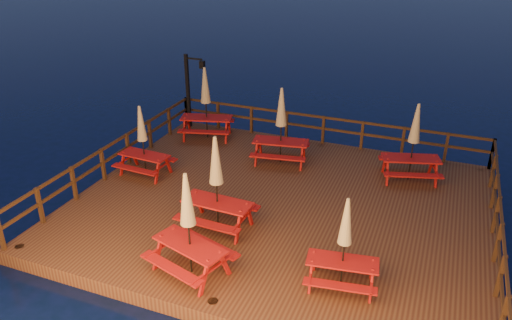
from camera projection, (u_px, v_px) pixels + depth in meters
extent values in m
plane|color=black|center=(280.00, 215.00, 15.12)|extent=(500.00, 500.00, 0.00)
cube|color=#482417|center=(281.00, 209.00, 15.03)|extent=(12.00, 10.00, 0.40)
cylinder|color=#331910|center=(25.00, 268.00, 13.26)|extent=(0.24, 0.24, 1.40)
cylinder|color=#331910|center=(191.00, 141.00, 20.98)|extent=(0.24, 0.24, 1.40)
cylinder|color=#331910|center=(320.00, 162.00, 19.10)|extent=(0.24, 0.24, 1.40)
cylinder|color=#331910|center=(477.00, 188.00, 17.23)|extent=(0.24, 0.24, 1.40)
cube|color=#331910|center=(324.00, 117.00, 18.56)|extent=(11.70, 0.06, 0.09)
cube|color=#331910|center=(323.00, 128.00, 18.75)|extent=(11.70, 0.06, 0.09)
cube|color=#331910|center=(212.00, 114.00, 20.34)|extent=(0.10, 0.10, 1.10)
cube|color=#331910|center=(323.00, 130.00, 18.78)|extent=(0.10, 0.10, 1.10)
cube|color=#331910|center=(455.00, 149.00, 17.21)|extent=(0.10, 0.10, 1.10)
cube|color=#331910|center=(114.00, 142.00, 16.45)|extent=(0.06, 9.70, 0.09)
cube|color=#331910|center=(116.00, 155.00, 16.64)|extent=(0.06, 9.70, 0.09)
cube|color=#331910|center=(28.00, 213.00, 13.41)|extent=(0.10, 0.10, 1.10)
cube|color=#331910|center=(116.00, 156.00, 16.66)|extent=(0.10, 0.10, 1.10)
cube|color=#331910|center=(175.00, 118.00, 19.92)|extent=(0.10, 0.10, 1.10)
cube|color=#331910|center=(501.00, 211.00, 12.54)|extent=(0.06, 9.70, 0.09)
cube|color=#331910|center=(497.00, 226.00, 12.73)|extent=(0.06, 9.70, 0.09)
cube|color=#331910|center=(497.00, 228.00, 12.76)|extent=(0.10, 0.10, 1.10)
cube|color=#331910|center=(493.00, 166.00, 16.01)|extent=(0.10, 0.10, 1.10)
cube|color=black|center=(188.00, 91.00, 19.97)|extent=(0.12, 0.12, 3.00)
cube|color=black|center=(194.00, 59.00, 19.27)|extent=(0.70, 0.06, 0.06)
cube|color=black|center=(202.00, 65.00, 19.24)|extent=(0.18, 0.18, 0.28)
sphere|color=#FFCA66|center=(202.00, 65.00, 19.24)|extent=(0.14, 0.14, 0.14)
cube|color=#9A110E|center=(207.00, 118.00, 19.20)|extent=(2.08, 1.26, 0.05)
cube|color=#9A110E|center=(210.00, 120.00, 19.92)|extent=(1.96, 0.82, 0.05)
cube|color=#9A110E|center=(204.00, 132.00, 18.75)|extent=(1.96, 0.82, 0.05)
cube|color=#9A110E|center=(189.00, 123.00, 19.77)|extent=(0.09, 0.12, 0.81)
cube|color=#9A110E|center=(184.00, 130.00, 19.13)|extent=(0.09, 0.12, 0.81)
cube|color=#9A110E|center=(229.00, 125.00, 19.62)|extent=(0.09, 0.12, 0.81)
cube|color=#9A110E|center=(226.00, 132.00, 18.97)|extent=(0.09, 0.12, 0.81)
cylinder|color=black|center=(206.00, 104.00, 18.96)|extent=(0.05, 0.05, 2.71)
cone|color=tan|center=(205.00, 85.00, 18.64)|extent=(0.39, 0.39, 1.36)
sphere|color=black|center=(204.00, 69.00, 18.37)|extent=(0.08, 0.08, 0.08)
cube|color=#9A110E|center=(144.00, 155.00, 16.40)|extent=(1.71, 0.75, 0.05)
cube|color=#9A110E|center=(155.00, 156.00, 16.98)|extent=(1.69, 0.36, 0.05)
cube|color=#9A110E|center=(135.00, 169.00, 16.07)|extent=(1.69, 0.36, 0.05)
cube|color=#9A110E|center=(134.00, 157.00, 17.07)|extent=(0.06, 0.10, 0.70)
cube|color=#9A110E|center=(122.00, 164.00, 16.57)|extent=(0.06, 0.10, 0.70)
cube|color=#9A110E|center=(168.00, 165.00, 16.54)|extent=(0.06, 0.10, 0.70)
cube|color=#9A110E|center=(157.00, 172.00, 16.04)|extent=(0.06, 0.10, 0.70)
cylinder|color=black|center=(143.00, 142.00, 16.20)|extent=(0.04, 0.04, 2.33)
cone|color=tan|center=(141.00, 123.00, 15.92)|extent=(0.34, 0.34, 1.16)
sphere|color=black|center=(139.00, 107.00, 15.69)|extent=(0.07, 0.07, 0.07)
cube|color=#9A110E|center=(411.00, 158.00, 16.02)|extent=(1.95, 1.20, 0.05)
cube|color=#9A110E|center=(406.00, 159.00, 16.70)|extent=(1.83, 0.79, 0.05)
cube|color=#9A110E|center=(413.00, 175.00, 15.61)|extent=(1.83, 0.79, 0.05)
cube|color=#9A110E|center=(384.00, 163.00, 16.55)|extent=(0.09, 0.11, 0.76)
cube|color=#9A110E|center=(387.00, 173.00, 15.95)|extent=(0.09, 0.11, 0.76)
cube|color=#9A110E|center=(431.00, 165.00, 16.42)|extent=(0.09, 0.11, 0.76)
cube|color=#9A110E|center=(436.00, 174.00, 15.82)|extent=(0.09, 0.11, 0.76)
cylinder|color=black|center=(413.00, 144.00, 15.80)|extent=(0.04, 0.04, 2.53)
cone|color=tan|center=(416.00, 123.00, 15.50)|extent=(0.36, 0.36, 1.27)
sphere|color=black|center=(419.00, 105.00, 15.24)|extent=(0.07, 0.07, 0.07)
cube|color=#9A110E|center=(190.00, 245.00, 11.70)|extent=(1.98, 1.23, 0.05)
cube|color=#9A110E|center=(209.00, 244.00, 12.27)|extent=(1.86, 0.82, 0.05)
cube|color=#9A110E|center=(171.00, 268.00, 11.40)|extent=(1.86, 0.82, 0.05)
cube|color=#9A110E|center=(179.00, 240.00, 12.54)|extent=(0.09, 0.12, 0.77)
cube|color=#9A110E|center=(158.00, 253.00, 12.06)|extent=(0.09, 0.12, 0.77)
cube|color=#9A110E|center=(224.00, 264.00, 11.67)|extent=(0.09, 0.12, 0.77)
cube|color=#9A110E|center=(204.00, 279.00, 11.19)|extent=(0.09, 0.12, 0.77)
cylinder|color=black|center=(189.00, 226.00, 11.48)|extent=(0.05, 0.05, 2.57)
cone|color=tan|center=(187.00, 199.00, 11.17)|extent=(0.37, 0.37, 1.29)
sphere|color=black|center=(185.00, 175.00, 10.91)|extent=(0.07, 0.07, 0.07)
cube|color=#9A110E|center=(343.00, 261.00, 11.29)|extent=(1.69, 0.86, 0.04)
cube|color=#9A110E|center=(344.00, 257.00, 11.88)|extent=(1.64, 0.49, 0.04)
cube|color=#9A110E|center=(340.00, 286.00, 10.93)|extent=(1.64, 0.49, 0.04)
cube|color=#9A110E|center=(314.00, 261.00, 11.83)|extent=(0.07, 0.10, 0.67)
cube|color=#9A110E|center=(311.00, 277.00, 11.31)|extent=(0.07, 0.10, 0.67)
cube|color=#9A110E|center=(372.00, 270.00, 11.55)|extent=(0.07, 0.10, 0.67)
cube|color=#9A110E|center=(371.00, 286.00, 11.03)|extent=(0.07, 0.10, 0.67)
cylinder|color=black|center=(344.00, 245.00, 11.09)|extent=(0.04, 0.04, 2.25)
cone|color=tan|center=(346.00, 221.00, 10.82)|extent=(0.32, 0.32, 1.12)
sphere|color=black|center=(348.00, 200.00, 10.60)|extent=(0.06, 0.06, 0.06)
cube|color=#9A110E|center=(217.00, 202.00, 13.44)|extent=(1.93, 0.82, 0.05)
cube|color=#9A110E|center=(228.00, 202.00, 14.10)|extent=(1.91, 0.37, 0.05)
cube|color=#9A110E|center=(206.00, 224.00, 13.06)|extent=(1.91, 0.37, 0.05)
cube|color=#9A110E|center=(199.00, 203.00, 14.19)|extent=(0.07, 0.11, 0.79)
cube|color=#9A110E|center=(186.00, 215.00, 13.62)|extent=(0.07, 0.11, 0.79)
cube|color=#9A110E|center=(249.00, 215.00, 13.61)|extent=(0.07, 0.11, 0.79)
cube|color=#9A110E|center=(238.00, 228.00, 13.03)|extent=(0.07, 0.11, 0.79)
cylinder|color=black|center=(217.00, 185.00, 13.21)|extent=(0.05, 0.05, 2.63)
cone|color=tan|center=(216.00, 160.00, 12.90)|extent=(0.38, 0.38, 1.32)
sphere|color=black|center=(215.00, 138.00, 12.63)|extent=(0.07, 0.07, 0.07)
cube|color=#9A110E|center=(281.00, 141.00, 17.19)|extent=(1.99, 1.04, 0.05)
cube|color=#9A110E|center=(283.00, 143.00, 17.88)|extent=(1.91, 0.61, 0.05)
cube|color=#9A110E|center=(277.00, 157.00, 16.77)|extent=(1.91, 0.61, 0.05)
cube|color=#9A110E|center=(260.00, 146.00, 17.81)|extent=(0.08, 0.11, 0.79)
cube|color=#9A110E|center=(256.00, 154.00, 17.20)|extent=(0.08, 0.11, 0.79)
cube|color=#9A110E|center=(304.00, 150.00, 17.52)|extent=(0.08, 0.11, 0.79)
cube|color=#9A110E|center=(302.00, 158.00, 16.91)|extent=(0.08, 0.11, 0.79)
cylinder|color=black|center=(281.00, 127.00, 16.96)|extent=(0.05, 0.05, 2.62)
cone|color=tan|center=(281.00, 107.00, 16.65)|extent=(0.38, 0.38, 1.31)
sphere|color=black|center=(282.00, 89.00, 16.39)|extent=(0.07, 0.07, 0.07)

